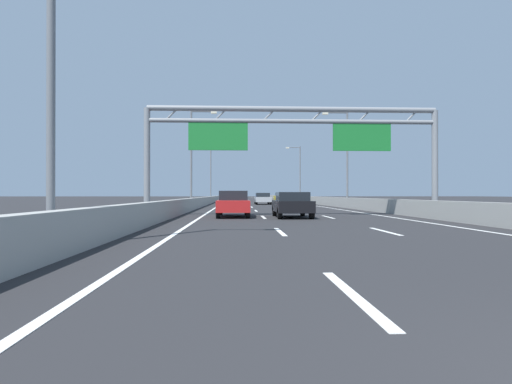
{
  "coord_description": "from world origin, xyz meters",
  "views": [
    {
      "loc": [
        -3.27,
        -1.83,
        1.29
      ],
      "look_at": [
        -0.29,
        63.26,
        1.59
      ],
      "focal_mm": 29.81,
      "sensor_mm": 36.0,
      "label": 1
    }
  ],
  "objects_px": {
    "sign_gantry": "(293,133)",
    "blue_car": "(235,196)",
    "streetlamp_right_far": "(299,170)",
    "streetlamp_left_mid": "(194,152)",
    "yellow_car": "(281,197)",
    "streetlamp_left_near": "(61,22)",
    "red_car": "(233,203)",
    "silver_car": "(263,198)",
    "streetlamp_right_mid": "(345,153)",
    "streetlamp_left_far": "(212,170)",
    "black_car": "(292,204)"
  },
  "relations": [
    {
      "from": "blue_car",
      "to": "yellow_car",
      "type": "bearing_deg",
      "value": -82.87
    },
    {
      "from": "streetlamp_right_mid",
      "to": "red_car",
      "type": "xyz_separation_m",
      "value": [
        -10.92,
        -17.64,
        -4.65
      ]
    },
    {
      "from": "streetlamp_left_near",
      "to": "red_car",
      "type": "relative_size",
      "value": 2.12
    },
    {
      "from": "sign_gantry",
      "to": "red_car",
      "type": "distance_m",
      "value": 5.35
    },
    {
      "from": "streetlamp_right_mid",
      "to": "black_car",
      "type": "height_order",
      "value": "streetlamp_right_mid"
    },
    {
      "from": "streetlamp_right_far",
      "to": "blue_car",
      "type": "bearing_deg",
      "value": 102.69
    },
    {
      "from": "streetlamp_right_far",
      "to": "blue_car",
      "type": "distance_m",
      "value": 50.58
    },
    {
      "from": "streetlamp_left_mid",
      "to": "streetlamp_right_mid",
      "type": "bearing_deg",
      "value": 0.0
    },
    {
      "from": "red_car",
      "to": "streetlamp_left_near",
      "type": "bearing_deg",
      "value": -106.35
    },
    {
      "from": "black_car",
      "to": "sign_gantry",
      "type": "bearing_deg",
      "value": 81.16
    },
    {
      "from": "streetlamp_right_mid",
      "to": "black_car",
      "type": "relative_size",
      "value": 2.31
    },
    {
      "from": "streetlamp_left_mid",
      "to": "blue_car",
      "type": "relative_size",
      "value": 2.19
    },
    {
      "from": "silver_car",
      "to": "yellow_car",
      "type": "xyz_separation_m",
      "value": [
        3.58,
        12.67,
        0.04
      ]
    },
    {
      "from": "streetlamp_left_near",
      "to": "streetlamp_right_mid",
      "type": "relative_size",
      "value": 1.0
    },
    {
      "from": "streetlamp_right_far",
      "to": "black_car",
      "type": "bearing_deg",
      "value": -98.79
    },
    {
      "from": "streetlamp_right_mid",
      "to": "red_car",
      "type": "distance_m",
      "value": 21.27
    },
    {
      "from": "streetlamp_left_mid",
      "to": "silver_car",
      "type": "distance_m",
      "value": 13.88
    },
    {
      "from": "streetlamp_left_far",
      "to": "red_car",
      "type": "bearing_deg",
      "value": -85.32
    },
    {
      "from": "streetlamp_left_far",
      "to": "yellow_car",
      "type": "relative_size",
      "value": 2.08
    },
    {
      "from": "sign_gantry",
      "to": "blue_car",
      "type": "height_order",
      "value": "sign_gantry"
    },
    {
      "from": "streetlamp_left_far",
      "to": "silver_car",
      "type": "distance_m",
      "value": 22.34
    },
    {
      "from": "streetlamp_left_near",
      "to": "streetlamp_left_mid",
      "type": "distance_m",
      "value": 31.31
    },
    {
      "from": "streetlamp_left_mid",
      "to": "streetlamp_right_far",
      "type": "relative_size",
      "value": 1.0
    },
    {
      "from": "silver_car",
      "to": "black_car",
      "type": "relative_size",
      "value": 1.13
    },
    {
      "from": "streetlamp_left_mid",
      "to": "streetlamp_left_near",
      "type": "bearing_deg",
      "value": -90.0
    },
    {
      "from": "sign_gantry",
      "to": "yellow_car",
      "type": "xyz_separation_m",
      "value": [
        3.57,
        40.63,
        -4.07
      ]
    },
    {
      "from": "streetlamp_right_far",
      "to": "red_car",
      "type": "relative_size",
      "value": 2.12
    },
    {
      "from": "streetlamp_right_far",
      "to": "streetlamp_right_mid",
      "type": "bearing_deg",
      "value": -90.0
    },
    {
      "from": "streetlamp_left_mid",
      "to": "yellow_car",
      "type": "xyz_separation_m",
      "value": [
        11.0,
        23.43,
        -4.63
      ]
    },
    {
      "from": "streetlamp_left_mid",
      "to": "red_car",
      "type": "height_order",
      "value": "streetlamp_left_mid"
    },
    {
      "from": "streetlamp_left_near",
      "to": "silver_car",
      "type": "relative_size",
      "value": 2.03
    },
    {
      "from": "sign_gantry",
      "to": "streetlamp_right_far",
      "type": "height_order",
      "value": "streetlamp_right_far"
    },
    {
      "from": "yellow_car",
      "to": "black_car",
      "type": "bearing_deg",
      "value": -95.14
    },
    {
      "from": "streetlamp_left_near",
      "to": "streetlamp_right_mid",
      "type": "distance_m",
      "value": 34.69
    },
    {
      "from": "streetlamp_left_mid",
      "to": "blue_car",
      "type": "xyz_separation_m",
      "value": [
        3.87,
        80.45,
        -4.63
      ]
    },
    {
      "from": "streetlamp_right_mid",
      "to": "red_car",
      "type": "relative_size",
      "value": 2.12
    },
    {
      "from": "streetlamp_left_near",
      "to": "red_car",
      "type": "distance_m",
      "value": 14.98
    },
    {
      "from": "red_car",
      "to": "yellow_car",
      "type": "xyz_separation_m",
      "value": [
        6.99,
        41.08,
        0.02
      ]
    },
    {
      "from": "sign_gantry",
      "to": "streetlamp_left_far",
      "type": "height_order",
      "value": "streetlamp_left_far"
    },
    {
      "from": "streetlamp_left_far",
      "to": "streetlamp_right_far",
      "type": "distance_m",
      "value": 14.93
    },
    {
      "from": "streetlamp_left_far",
      "to": "red_car",
      "type": "height_order",
      "value": "streetlamp_left_far"
    },
    {
      "from": "streetlamp_left_far",
      "to": "red_car",
      "type": "xyz_separation_m",
      "value": [
        4.01,
        -48.95,
        -4.65
      ]
    },
    {
      "from": "streetlamp_left_near",
      "to": "streetlamp_left_far",
      "type": "relative_size",
      "value": 1.0
    },
    {
      "from": "streetlamp_left_near",
      "to": "yellow_car",
      "type": "bearing_deg",
      "value": 78.64
    },
    {
      "from": "silver_car",
      "to": "streetlamp_left_near",
      "type": "bearing_deg",
      "value": -100.0
    },
    {
      "from": "streetlamp_right_far",
      "to": "silver_car",
      "type": "distance_m",
      "value": 22.37
    },
    {
      "from": "streetlamp_left_mid",
      "to": "black_car",
      "type": "height_order",
      "value": "streetlamp_left_mid"
    },
    {
      "from": "sign_gantry",
      "to": "red_car",
      "type": "height_order",
      "value": "sign_gantry"
    },
    {
      "from": "yellow_car",
      "to": "streetlamp_right_far",
      "type": "bearing_deg",
      "value": 63.47
    },
    {
      "from": "sign_gantry",
      "to": "streetlamp_left_near",
      "type": "relative_size",
      "value": 1.8
    }
  ]
}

